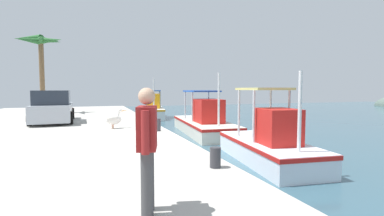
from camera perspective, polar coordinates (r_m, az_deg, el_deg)
quay_pier at (r=10.34m, az=-31.61°, el=-8.06°), size 36.00×10.00×0.80m
fishing_boat_nearest at (r=23.58m, az=-7.89°, el=-0.42°), size 5.12×2.54×3.32m
fishing_boat_second at (r=15.24m, az=2.58°, el=-2.97°), size 6.63×2.72×3.19m
fishing_boat_third at (r=9.65m, az=15.50°, el=-7.16°), size 4.80×2.37×2.92m
pelican at (r=12.07m, az=-15.65°, el=-2.14°), size 0.53×0.96×0.82m
fisherman_standing at (r=3.72m, az=-9.09°, el=-7.25°), size 0.63×0.35×1.65m
parked_car at (r=15.45m, az=-26.47°, el=0.06°), size 4.15×1.98×1.57m
mooring_bollard_nearest at (r=10.97m, az=-6.92°, el=-3.43°), size 0.20×0.20×0.49m
mooring_bollard_second at (r=5.94m, az=4.76°, el=-9.99°), size 0.23×0.23×0.43m
palm_tree at (r=21.83m, az=-28.43°, el=10.74°), size 2.93×3.10×5.32m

